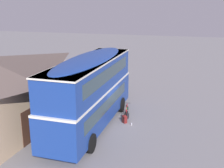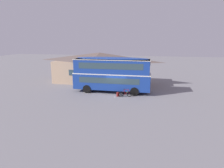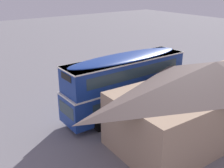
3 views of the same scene
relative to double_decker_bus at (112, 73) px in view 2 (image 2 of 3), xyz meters
The scene contains 6 objects.
ground_plane 2.83m from the double_decker_bus, 38.33° to the right, with size 120.00×120.00×0.00m, color slate.
double_decker_bus is the anchor object (origin of this frame).
touring_bicycle 3.59m from the double_decker_bus, 42.95° to the right, with size 1.73×0.60×0.99m.
backpack_on_ground 3.29m from the double_decker_bus, 58.87° to the right, with size 0.38×0.39×0.57m.
water_bottle_clear_plastic 3.70m from the double_decker_bus, 69.71° to the right, with size 0.07×0.07×0.21m.
pub_building 6.28m from the double_decker_bus, 121.07° to the left, with size 15.21×6.35×4.99m.
Camera 2 is at (4.52, -24.60, 7.13)m, focal length 31.02 mm.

